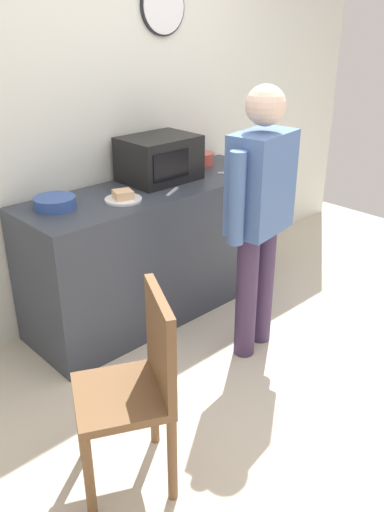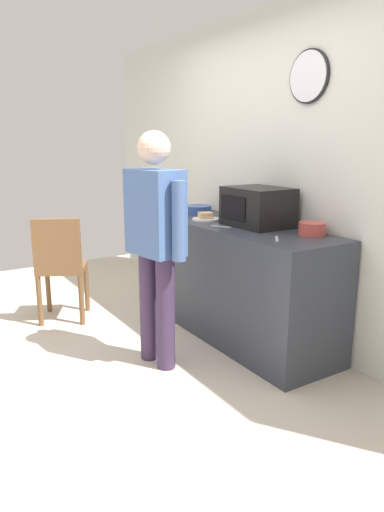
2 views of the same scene
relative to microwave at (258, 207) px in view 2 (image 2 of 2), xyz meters
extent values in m
plane|color=beige|center=(-0.22, -1.32, -1.07)|extent=(6.00, 6.00, 0.00)
cube|color=silver|center=(-0.22, 0.28, 0.23)|extent=(5.40, 0.10, 2.60)
cylinder|color=white|center=(0.25, 0.22, 0.94)|extent=(0.35, 0.03, 0.35)
cylinder|color=black|center=(0.25, 0.22, 0.94)|extent=(0.37, 0.02, 0.37)
cube|color=#333842|center=(-0.13, -0.10, -0.61)|extent=(1.88, 0.62, 0.92)
cube|color=black|center=(0.00, 0.00, 0.00)|extent=(0.50, 0.38, 0.30)
cube|color=black|center=(-0.06, -0.19, 0.00)|extent=(0.30, 0.01, 0.18)
cylinder|color=white|center=(-0.45, -0.18, -0.14)|extent=(0.23, 0.23, 0.01)
cube|color=#E3B381|center=(-0.45, -0.18, -0.11)|extent=(0.14, 0.14, 0.05)
cylinder|color=#C64C42|center=(0.49, 0.09, -0.10)|extent=(0.19, 0.19, 0.09)
cylinder|color=#33519E|center=(-0.82, -0.02, -0.12)|extent=(0.25, 0.25, 0.07)
cube|color=silver|center=(0.47, -0.22, -0.15)|extent=(0.14, 0.13, 0.01)
cube|color=silver|center=(-0.11, -0.26, -0.15)|extent=(0.16, 0.10, 0.01)
cylinder|color=#3E2B4A|center=(0.10, -0.88, -0.67)|extent=(0.13, 0.13, 0.81)
cylinder|color=#3E2B4A|center=(-0.10, -0.91, -0.67)|extent=(0.13, 0.13, 0.81)
cube|color=#47669E|center=(0.00, -0.89, 0.03)|extent=(0.43, 0.30, 0.57)
cylinder|color=#47669E|center=(0.25, -0.85, 0.00)|extent=(0.09, 0.09, 0.52)
cylinder|color=#47669E|center=(-0.25, -0.93, 0.00)|extent=(0.09, 0.09, 0.52)
sphere|color=beige|center=(0.00, -0.89, 0.45)|extent=(0.22, 0.22, 0.22)
cylinder|color=brown|center=(-1.32, -0.95, -0.85)|extent=(0.04, 0.04, 0.45)
cylinder|color=brown|center=(-1.48, -1.26, -0.85)|extent=(0.04, 0.04, 0.45)
cylinder|color=brown|center=(-1.00, -1.11, -0.85)|extent=(0.04, 0.04, 0.45)
cylinder|color=brown|center=(-1.16, -1.42, -0.85)|extent=(0.04, 0.04, 0.45)
cube|color=brown|center=(-1.24, -1.19, -0.60)|extent=(0.54, 0.54, 0.04)
cube|color=brown|center=(-1.08, -1.27, -0.36)|extent=(0.22, 0.37, 0.45)
camera|label=1|loc=(-2.26, -2.70, 0.90)|focal=36.85mm
camera|label=2|loc=(2.81, -2.36, 0.49)|focal=33.15mm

